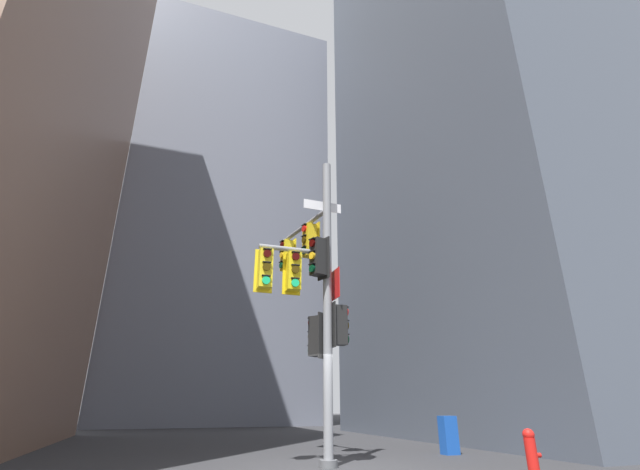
{
  "coord_description": "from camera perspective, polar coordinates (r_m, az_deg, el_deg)",
  "views": [
    {
      "loc": [
        -3.88,
        -10.38,
        1.33
      ],
      "look_at": [
        -0.28,
        -0.21,
        5.57
      ],
      "focal_mm": 24.32,
      "sensor_mm": 36.0,
      "label": 1
    }
  ],
  "objects": [
    {
      "name": "ground",
      "position": [
        11.16,
        1.14,
        -28.29
      ],
      "size": [
        120.0,
        120.0,
        0.0
      ],
      "primitive_type": "plane",
      "color": "#2D2D30"
    },
    {
      "name": "fire_hydrant",
      "position": [
        10.53,
        26.04,
        -24.23
      ],
      "size": [
        0.33,
        0.23,
        0.89
      ],
      "color": "red",
      "rests_on": "ground"
    },
    {
      "name": "building_tower_right",
      "position": [
        30.43,
        23.2,
        17.46
      ],
      "size": [
        16.13,
        16.13,
        39.17
      ],
      "primitive_type": "cube",
      "color": "#4C5460",
      "rests_on": "ground"
    },
    {
      "name": "building_mid_block",
      "position": [
        40.96,
        -12.91,
        1.65
      ],
      "size": [
        15.37,
        15.37,
        34.04
      ],
      "primitive_type": "cube",
      "color": "slate",
      "rests_on": "ground"
    },
    {
      "name": "signal_pole_assembly",
      "position": [
        11.75,
        -1.22,
        -6.33
      ],
      "size": [
        2.49,
        3.18,
        7.9
      ],
      "color": "gray",
      "rests_on": "ground"
    },
    {
      "name": "newspaper_box",
      "position": [
        14.36,
        16.57,
        -23.91
      ],
      "size": [
        0.45,
        0.36,
        1.03
      ],
      "color": "#194CB2",
      "rests_on": "ground"
    }
  ]
}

